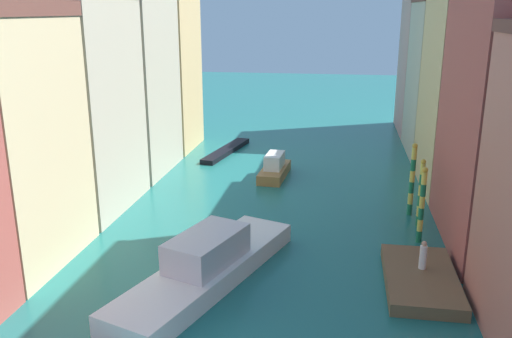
{
  "coord_description": "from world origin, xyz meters",
  "views": [
    {
      "loc": [
        3.97,
        -15.0,
        13.06
      ],
      "look_at": [
        -2.27,
        23.62,
        1.5
      ],
      "focal_mm": 37.82,
      "sensor_mm": 36.0,
      "label": 1
    }
  ],
  "objects": [
    {
      "name": "building_right_3",
      "position": [
        13.92,
        36.64,
        7.18
      ],
      "size": [
        7.6,
        10.01,
        14.34
      ],
      "color": "#BCB299",
      "rests_on": "ground"
    },
    {
      "name": "building_left_4",
      "position": [
        -13.92,
        34.95,
        10.11
      ],
      "size": [
        7.6,
        7.16,
        20.2
      ],
      "color": "#DBB77A",
      "rests_on": "ground"
    },
    {
      "name": "ground_plane",
      "position": [
        0.0,
        24.5,
        0.0
      ],
      "size": [
        154.0,
        154.0,
        0.0
      ],
      "primitive_type": "plane",
      "color": "#1E6B66"
    },
    {
      "name": "vaporetto_white",
      "position": [
        -2.3,
        8.67,
        0.87
      ],
      "size": [
        7.23,
        13.16,
        2.53
      ],
      "color": "white",
      "rests_on": "ground"
    },
    {
      "name": "person_on_dock",
      "position": [
        8.29,
        10.52,
        1.3
      ],
      "size": [
        0.36,
        0.36,
        1.48
      ],
      "color": "white",
      "rests_on": "waterfront_dock"
    },
    {
      "name": "building_right_4",
      "position": [
        13.92,
        46.38,
        9.44
      ],
      "size": [
        7.6,
        9.42,
        18.85
      ],
      "color": "tan",
      "rests_on": "ground"
    },
    {
      "name": "mooring_pole_0",
      "position": [
        8.75,
        15.22,
        2.34
      ],
      "size": [
        0.35,
        0.35,
        4.58
      ],
      "color": "#197247",
      "rests_on": "ground"
    },
    {
      "name": "building_left_2",
      "position": [
        -13.92,
        17.85,
        7.18
      ],
      "size": [
        7.6,
        8.75,
        14.34
      ],
      "color": "#BCB299",
      "rests_on": "ground"
    },
    {
      "name": "waterfront_dock",
      "position": [
        8.18,
        9.96,
        0.31
      ],
      "size": [
        3.43,
        6.52,
        0.62
      ],
      "color": "brown",
      "rests_on": "ground"
    },
    {
      "name": "motorboat_0",
      "position": [
        -1.24,
        26.68,
        0.72
      ],
      "size": [
        2.19,
        5.45,
        1.93
      ],
      "color": "olive",
      "rests_on": "ground"
    },
    {
      "name": "building_right_2",
      "position": [
        13.92,
        26.55,
        7.99
      ],
      "size": [
        7.6,
        10.1,
        15.96
      ],
      "color": "#DBB77A",
      "rests_on": "ground"
    },
    {
      "name": "building_left_3",
      "position": [
        -13.92,
        26.79,
        8.23
      ],
      "size": [
        7.6,
        8.44,
        16.43
      ],
      "color": "#BCB299",
      "rests_on": "ground"
    },
    {
      "name": "mooring_pole_2",
      "position": [
        8.69,
        19.69,
        2.5
      ],
      "size": [
        0.36,
        0.36,
        4.89
      ],
      "color": "#197247",
      "rests_on": "ground"
    },
    {
      "name": "gondola_black",
      "position": [
        -6.75,
        33.61,
        0.21
      ],
      "size": [
        2.91,
        9.21,
        0.43
      ],
      "color": "black",
      "rests_on": "ground"
    },
    {
      "name": "mooring_pole_1",
      "position": [
        9.0,
        17.72,
        2.23
      ],
      "size": [
        0.32,
        0.32,
        4.37
      ],
      "color": "#197247",
      "rests_on": "ground"
    }
  ]
}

